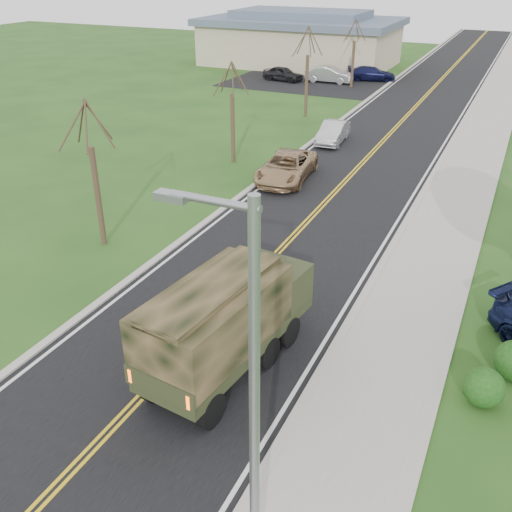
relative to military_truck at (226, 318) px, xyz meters
The scene contains 17 objects.
ground 5.44m from the military_truck, 107.85° to the right, with size 160.00×160.00×0.00m, color #204316.
road 35.19m from the military_truck, 92.57° to the left, with size 8.00×120.00×0.01m, color black.
curb_right 35.24m from the military_truck, 85.81° to the left, with size 0.30×120.00×0.12m, color #9E998E.
sidewalk_right 35.41m from the military_truck, 82.98° to the left, with size 3.20×120.00×0.10m, color #9E998E.
curb_left 35.61m from the military_truck, 99.26° to the left, with size 0.30×120.00×0.10m, color #9E998E.
street_light 6.86m from the military_truck, 58.36° to the right, with size 1.65×0.22×8.00m.
bare_tree_a 10.02m from the military_truck, 149.24° to the left, with size 1.93×2.26×6.08m.
bare_tree_b 19.15m from the military_truck, 116.63° to the left, with size 1.83×2.14×5.73m.
bare_tree_c 30.36m from the military_truck, 106.42° to the left, with size 2.04×2.39×6.42m.
bare_tree_d 42.00m from the military_truck, 101.79° to the left, with size 1.88×2.20×5.91m.
commercial_building 54.02m from the military_truck, 108.97° to the left, with size 25.50×21.50×5.65m.
military_truck is the anchor object (origin of this frame).
suv_champagne 16.29m from the military_truck, 106.35° to the left, with size 2.41×5.22×1.45m, color #A4835D.
sedan_silver 23.83m from the military_truck, 100.93° to the left, with size 1.41×4.05×1.33m, color silver.
lot_car_dark 44.08m from the military_truck, 110.62° to the left, with size 1.61×3.99×1.36m, color black.
lot_car_silver 43.85m from the military_truck, 104.78° to the left, with size 1.57×4.51×1.48m, color #ADACB1.
lot_car_navy 45.78m from the military_truck, 99.77° to the left, with size 1.89×4.64×1.35m, color black.
Camera 1 is at (8.00, -6.84, 10.78)m, focal length 40.00 mm.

